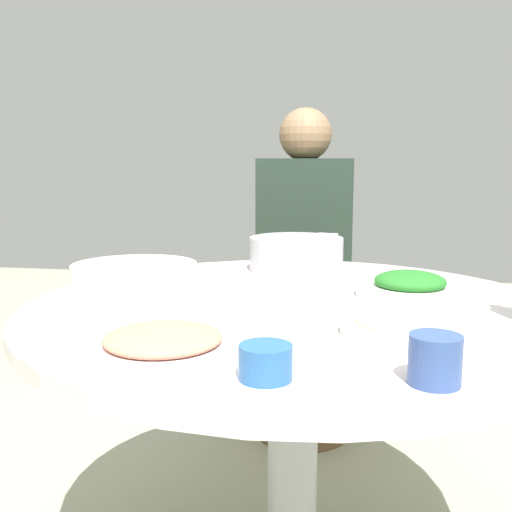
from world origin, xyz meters
TOP-DOWN VIEW (x-y plane):
  - round_dining_table at (0.00, 0.00)m, footprint 1.18×1.18m
  - rice_bowl at (-0.03, 0.40)m, footprint 0.27×0.27m
  - soup_bowl at (-0.38, 0.03)m, footprint 0.29×0.29m
  - dish_noodles at (0.20, -0.20)m, footprint 0.20×0.20m
  - dish_shrimp at (-0.17, -0.38)m, footprint 0.25×0.25m
  - dish_greens at (0.26, 0.11)m, footprint 0.25×0.25m
  - tea_cup_near at (0.01, -0.46)m, footprint 0.08×0.08m
  - tea_cup_far at (0.24, -0.44)m, footprint 0.07×0.07m
  - stool_for_diner_left at (-0.05, 0.88)m, footprint 0.37×0.37m
  - diner_left at (-0.05, 0.88)m, footprint 0.35×0.36m

SIDE VIEW (x-z plane):
  - stool_for_diner_left at x=-0.05m, z-range 0.00..0.46m
  - round_dining_table at x=0.00m, z-range 0.26..0.98m
  - dish_noodles at x=0.20m, z-range 0.72..0.75m
  - dish_shrimp at x=-0.17m, z-range 0.72..0.76m
  - dish_greens at x=0.26m, z-range 0.71..0.77m
  - tea_cup_near at x=0.01m, z-range 0.72..0.77m
  - soup_bowl at x=-0.38m, z-range 0.72..0.79m
  - tea_cup_far at x=0.24m, z-range 0.72..0.79m
  - rice_bowl at x=-0.03m, z-range 0.72..0.82m
  - diner_left at x=-0.05m, z-range 0.40..1.16m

